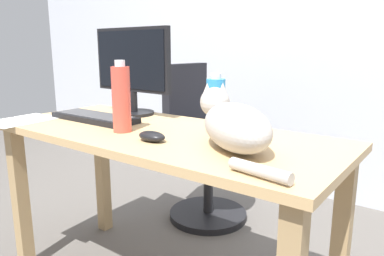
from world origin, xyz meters
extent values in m
cube|color=silver|center=(0.00, 1.51, 1.30)|extent=(6.00, 0.04, 2.60)
cube|color=tan|center=(0.00, 0.00, 0.72)|extent=(1.44, 0.61, 0.03)
cube|color=tan|center=(-0.66, -0.25, 0.35)|extent=(0.06, 0.06, 0.70)
cube|color=tan|center=(-0.66, 0.25, 0.35)|extent=(0.06, 0.06, 0.70)
cube|color=tan|center=(0.66, 0.25, 0.35)|extent=(0.06, 0.06, 0.70)
cylinder|color=black|center=(-0.25, 0.73, 0.02)|extent=(0.48, 0.48, 0.04)
cylinder|color=black|center=(-0.25, 0.73, 0.25)|extent=(0.06, 0.06, 0.50)
cylinder|color=black|center=(-0.25, 0.73, 0.53)|extent=(0.44, 0.44, 0.06)
cube|color=black|center=(-0.44, 0.74, 0.76)|extent=(0.08, 0.36, 0.40)
cylinder|color=black|center=(-0.34, 0.20, 0.74)|extent=(0.20, 0.20, 0.01)
cylinder|color=black|center=(-0.34, 0.20, 0.80)|extent=(0.04, 0.04, 0.10)
cube|color=black|center=(-0.34, 0.20, 1.00)|extent=(0.48, 0.04, 0.30)
cube|color=black|center=(-0.34, 0.18, 1.00)|extent=(0.45, 0.02, 0.27)
cube|color=black|center=(-0.37, -0.01, 0.74)|extent=(0.44, 0.15, 0.02)
cube|color=#444447|center=(-0.37, -0.01, 0.76)|extent=(0.40, 0.12, 0.00)
ellipsoid|color=#B2ADA8|center=(0.39, -0.06, 0.81)|extent=(0.39, 0.36, 0.15)
sphere|color=#B2ADA8|center=(0.22, 0.07, 0.86)|extent=(0.11, 0.11, 0.11)
cone|color=#B2ADA8|center=(0.20, 0.05, 0.91)|extent=(0.04, 0.04, 0.04)
cone|color=#B2ADA8|center=(0.24, 0.10, 0.91)|extent=(0.04, 0.04, 0.04)
cylinder|color=#B2ADA8|center=(0.57, -0.25, 0.75)|extent=(0.18, 0.06, 0.03)
ellipsoid|color=black|center=(0.09, -0.14, 0.75)|extent=(0.11, 0.06, 0.04)
cube|color=white|center=(-0.63, -0.22, 0.73)|extent=(0.23, 0.31, 0.00)
cylinder|color=#D84C3D|center=(-0.10, -0.10, 0.86)|extent=(0.07, 0.07, 0.25)
cylinder|color=silver|center=(-0.10, -0.10, 1.00)|extent=(0.04, 0.04, 0.02)
cylinder|color=#2D8CD1|center=(0.13, 0.20, 0.83)|extent=(0.08, 0.08, 0.20)
cylinder|color=silver|center=(0.13, 0.20, 0.94)|extent=(0.04, 0.04, 0.02)
camera|label=1|loc=(0.95, -1.06, 1.05)|focal=34.29mm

